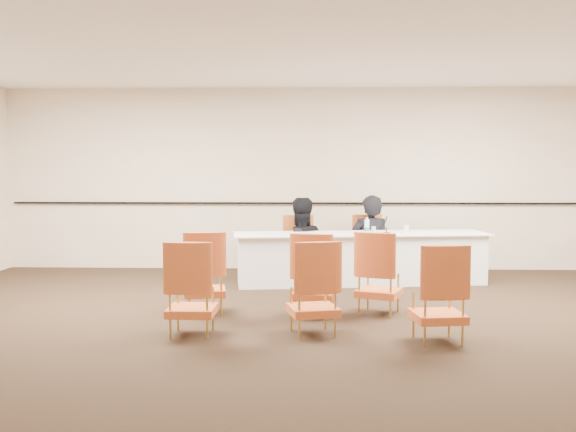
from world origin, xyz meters
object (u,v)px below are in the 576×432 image
(panelist_main, at_px, (370,252))
(aud_chair_back_left, at_px, (192,288))
(microphone, at_px, (386,224))
(panelist_second_chair, at_px, (300,247))
(drinking_glass, at_px, (373,230))
(panel_table, at_px, (360,258))
(panelist_second, at_px, (300,253))
(aud_chair_back_right, at_px, (438,293))
(aud_chair_back_mid, at_px, (313,287))
(aud_chair_front_right, at_px, (379,273))
(water_bottle, at_px, (367,225))
(coffee_cup, at_px, (406,229))
(panelist_main_chair, at_px, (370,246))
(aud_chair_front_mid, at_px, (314,274))
(aud_chair_front_left, at_px, (205,272))

(panelist_main, height_order, aud_chair_back_left, panelist_main)
(microphone, height_order, aud_chair_back_left, microphone)
(aud_chair_back_left, bearing_deg, panelist_second_chair, 73.98)
(drinking_glass, bearing_deg, panel_table, 170.68)
(panelist_second, bearing_deg, aud_chair_back_right, 90.19)
(drinking_glass, relative_size, aud_chair_back_left, 0.11)
(aud_chair_back_mid, bearing_deg, aud_chair_front_right, 37.31)
(panelist_second, bearing_deg, aud_chair_back_mid, 72.68)
(microphone, distance_m, aud_chair_back_right, 3.14)
(water_bottle, relative_size, drinking_glass, 2.34)
(panelist_second, height_order, panelist_second_chair, panelist_second)
(panelist_second_chair, distance_m, coffee_cup, 1.65)
(panelist_main, xyz_separation_m, aud_chair_back_left, (-2.10, -3.61, 0.09))
(panelist_main_chair, bearing_deg, aud_chair_front_mid, -115.35)
(panelist_main_chair, bearing_deg, aud_chair_back_right, -93.27)
(panel_table, height_order, panelist_main, panelist_main)
(microphone, xyz_separation_m, aud_chair_back_left, (-2.27, -2.94, -0.40))
(panelist_second, bearing_deg, panel_table, 133.56)
(panelist_main, bearing_deg, aud_chair_front_left, 43.46)
(water_bottle, xyz_separation_m, aud_chair_front_right, (-0.03, -1.93, -0.38))
(panel_table, height_order, coffee_cup, coffee_cup)
(panelist_second, bearing_deg, aud_chair_front_left, 46.52)
(panelist_main, xyz_separation_m, panelist_main_chair, (0.00, 0.00, 0.09))
(aud_chair_front_right, bearing_deg, water_bottle, 110.07)
(aud_chair_back_right, bearing_deg, aud_chair_front_right, 102.22)
(panel_table, height_order, aud_chair_front_right, aud_chair_front_right)
(water_bottle, distance_m, aud_chair_back_mid, 3.00)
(aud_chair_front_mid, distance_m, aud_chair_back_right, 1.56)
(water_bottle, bearing_deg, coffee_cup, 6.09)
(aud_chair_front_mid, xyz_separation_m, aud_chair_back_mid, (-0.02, -0.80, 0.00))
(panel_table, distance_m, aud_chair_back_right, 3.25)
(panelist_main_chair, distance_m, microphone, 0.80)
(aud_chair_front_left, xyz_separation_m, aud_chair_back_left, (0.03, -1.00, 0.00))
(aud_chair_front_mid, relative_size, aud_chair_front_right, 1.00)
(aud_chair_front_left, height_order, aud_chair_back_mid, same)
(coffee_cup, bearing_deg, panel_table, 176.90)
(coffee_cup, height_order, aud_chair_front_right, aud_chair_front_right)
(panelist_second_chair, bearing_deg, aud_chair_back_right, -77.00)
(aud_chair_front_mid, height_order, aud_chair_back_right, same)
(coffee_cup, distance_m, aud_chair_back_right, 3.20)
(water_bottle, bearing_deg, panelist_main_chair, 80.63)
(panel_table, bearing_deg, aud_chair_front_left, -141.32)
(aud_chair_front_mid, bearing_deg, aud_chair_back_left, -134.19)
(coffee_cup, distance_m, aud_chair_front_right, 2.10)
(panelist_second_chair, relative_size, aud_chair_front_right, 1.00)
(aud_chair_back_left, relative_size, aud_chair_back_right, 1.00)
(panel_table, bearing_deg, aud_chair_back_mid, -111.02)
(panelist_second, bearing_deg, aud_chair_back_left, 53.25)
(panelist_main, distance_m, microphone, 0.85)
(panelist_second, height_order, coffee_cup, panelist_second)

